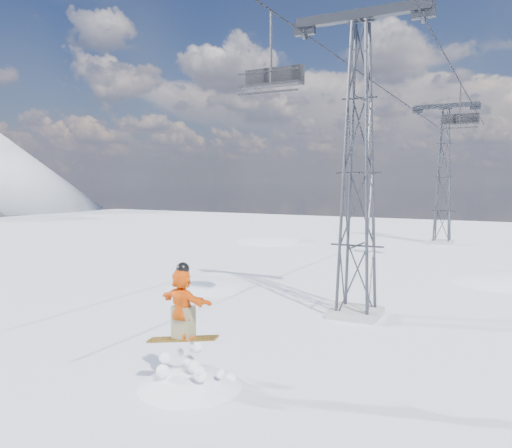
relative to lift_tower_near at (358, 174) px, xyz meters
The scene contains 8 objects.
ground 9.72m from the lift_tower_near, 95.71° to the right, with size 120.00×120.00×0.00m, color white.
snow_terrain 20.81m from the lift_tower_near, 112.81° to the left, with size 39.00×37.00×22.00m.
lift_tower_near is the anchor object (origin of this frame).
lift_tower_far 25.00m from the lift_tower_near, 90.00° to the left, with size 5.20×1.80×11.43m.
haul_cables 12.70m from the lift_tower_near, 90.00° to the left, with size 4.46×51.00×0.06m.
snowboarder_jump 11.11m from the lift_tower_near, 102.58° to the right, with size 4.40×4.40×7.18m.
lift_chair_near 4.84m from the lift_tower_near, 127.11° to the right, with size 2.21×0.64×2.74m.
lift_chair_mid 13.97m from the lift_tower_near, 80.67° to the left, with size 2.10×0.60×2.60m.
Camera 1 is at (6.05, -10.42, 5.20)m, focal length 35.00 mm.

